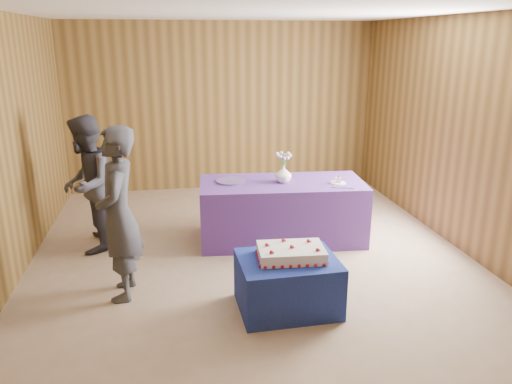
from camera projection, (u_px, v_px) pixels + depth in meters
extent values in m
plane|color=gray|center=(253.00, 260.00, 5.72)|extent=(6.00, 6.00, 0.00)
cube|color=brown|center=(222.00, 107.00, 8.14)|extent=(5.00, 0.04, 2.70)
cube|color=brown|center=(352.00, 264.00, 2.50)|extent=(5.00, 0.04, 2.70)
cube|color=brown|center=(2.00, 153.00, 4.90)|extent=(0.04, 6.00, 2.70)
cube|color=brown|center=(466.00, 136.00, 5.73)|extent=(0.04, 6.00, 2.70)
cube|color=white|center=(252.00, 10.00, 4.92)|extent=(5.00, 6.00, 0.04)
cube|color=navy|center=(288.00, 284.00, 4.63)|extent=(0.92, 0.73, 0.50)
cube|color=#4E3490|center=(282.00, 211.00, 6.20)|extent=(2.07, 1.06, 0.75)
cube|color=silver|center=(291.00, 253.00, 4.56)|extent=(0.63, 0.44, 0.11)
sphere|color=#A60C26|center=(261.00, 268.00, 4.35)|extent=(0.03, 0.03, 0.03)
sphere|color=#A60C26|center=(328.00, 264.00, 4.41)|extent=(0.03, 0.03, 0.03)
sphere|color=#A60C26|center=(256.00, 249.00, 4.73)|extent=(0.03, 0.03, 0.03)
sphere|color=#A60C26|center=(318.00, 247.00, 4.79)|extent=(0.03, 0.03, 0.03)
sphere|color=#A60C26|center=(273.00, 251.00, 4.42)|extent=(0.04, 0.04, 0.04)
cone|color=#145A14|center=(276.00, 252.00, 4.43)|extent=(0.01, 0.02, 0.02)
sphere|color=#A60C26|center=(307.00, 241.00, 4.64)|extent=(0.04, 0.04, 0.04)
cone|color=#145A14|center=(309.00, 242.00, 4.65)|extent=(0.01, 0.02, 0.02)
sphere|color=#A60C26|center=(291.00, 245.00, 4.54)|extent=(0.04, 0.04, 0.04)
cone|color=#145A14|center=(294.00, 246.00, 4.55)|extent=(0.01, 0.02, 0.02)
imported|color=white|center=(283.00, 174.00, 6.05)|extent=(0.24, 0.24, 0.21)
cylinder|color=#255E28|center=(286.00, 160.00, 6.00)|extent=(0.01, 0.01, 0.13)
sphere|color=#B99FCE|center=(290.00, 155.00, 5.99)|extent=(0.04, 0.04, 0.04)
cylinder|color=#255E28|center=(285.00, 160.00, 6.02)|extent=(0.01, 0.01, 0.13)
sphere|color=silver|center=(288.00, 154.00, 6.03)|extent=(0.04, 0.04, 0.04)
cylinder|color=#255E28|center=(284.00, 160.00, 6.03)|extent=(0.01, 0.01, 0.13)
sphere|color=#B99FCE|center=(285.00, 153.00, 6.05)|extent=(0.04, 0.04, 0.04)
cylinder|color=#255E28|center=(283.00, 160.00, 6.03)|extent=(0.01, 0.01, 0.13)
sphere|color=silver|center=(281.00, 153.00, 6.05)|extent=(0.04, 0.04, 0.04)
cylinder|color=#255E28|center=(281.00, 160.00, 6.02)|extent=(0.01, 0.01, 0.13)
sphere|color=#B99FCE|center=(278.00, 154.00, 6.03)|extent=(0.04, 0.04, 0.04)
cylinder|color=#255E28|center=(281.00, 160.00, 6.00)|extent=(0.01, 0.01, 0.13)
sphere|color=silver|center=(277.00, 155.00, 5.99)|extent=(0.04, 0.04, 0.04)
cylinder|color=#255E28|center=(281.00, 161.00, 5.99)|extent=(0.01, 0.01, 0.13)
sphere|color=#B99FCE|center=(278.00, 156.00, 5.95)|extent=(0.04, 0.04, 0.04)
cylinder|color=#255E28|center=(282.00, 161.00, 5.97)|extent=(0.01, 0.01, 0.13)
sphere|color=silver|center=(280.00, 156.00, 5.91)|extent=(0.04, 0.04, 0.04)
cylinder|color=#255E28|center=(284.00, 161.00, 5.97)|extent=(0.01, 0.01, 0.13)
sphere|color=#B99FCE|center=(284.00, 156.00, 5.90)|extent=(0.04, 0.04, 0.04)
cylinder|color=#255E28|center=(285.00, 161.00, 5.97)|extent=(0.01, 0.01, 0.13)
sphere|color=silver|center=(288.00, 156.00, 5.92)|extent=(0.04, 0.04, 0.04)
cylinder|color=#255E28|center=(286.00, 160.00, 5.99)|extent=(0.01, 0.01, 0.13)
sphere|color=#B99FCE|center=(290.00, 155.00, 5.95)|extent=(0.04, 0.04, 0.04)
cylinder|color=#59468C|center=(231.00, 181.00, 6.09)|extent=(0.37, 0.37, 0.02)
cylinder|color=white|center=(338.00, 183.00, 6.03)|extent=(0.19, 0.19, 0.01)
cube|color=silver|center=(338.00, 180.00, 6.02)|extent=(0.08, 0.08, 0.06)
sphere|color=#A60C26|center=(339.00, 177.00, 5.99)|extent=(0.02, 0.02, 0.02)
cube|color=silver|center=(343.00, 188.00, 5.83)|extent=(0.25, 0.13, 0.00)
imported|color=#363740|center=(119.00, 214.00, 4.70)|extent=(0.41, 0.62, 1.68)
imported|color=#34333D|center=(87.00, 185.00, 5.79)|extent=(0.67, 0.83, 1.61)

